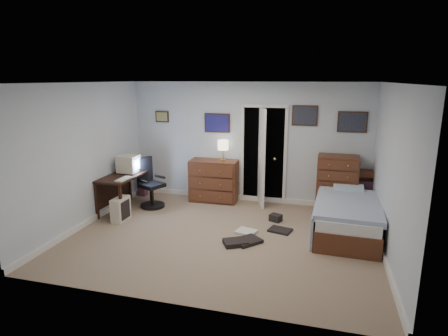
% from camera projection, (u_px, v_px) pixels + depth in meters
% --- Properties ---
extents(floor, '(5.00, 4.00, 0.02)m').
position_uv_depth(floor, '(222.00, 237.00, 6.24)').
color(floor, gray).
rests_on(floor, ground).
extents(computer_desk, '(0.61, 1.28, 0.73)m').
position_uv_depth(computer_desk, '(121.00, 182.00, 7.39)').
color(computer_desk, black).
rests_on(computer_desk, floor).
extents(crt_monitor, '(0.39, 0.36, 0.35)m').
position_uv_depth(crt_monitor, '(129.00, 164.00, 7.42)').
color(crt_monitor, beige).
rests_on(crt_monitor, computer_desk).
extents(keyboard, '(0.15, 0.39, 0.02)m').
position_uv_depth(keyboard, '(123.00, 179.00, 6.95)').
color(keyboard, beige).
rests_on(keyboard, computer_desk).
extents(pc_tower, '(0.21, 0.41, 0.44)m').
position_uv_depth(pc_tower, '(121.00, 209.00, 6.88)').
color(pc_tower, beige).
rests_on(pc_tower, floor).
extents(office_chair, '(0.65, 0.65, 1.01)m').
position_uv_depth(office_chair, '(150.00, 188.00, 7.61)').
color(office_chair, black).
rests_on(office_chair, floor).
extents(media_stack, '(0.17, 0.17, 0.85)m').
position_uv_depth(media_stack, '(142.00, 177.00, 8.32)').
color(media_stack, maroon).
rests_on(media_stack, floor).
extents(low_dresser, '(1.02, 0.54, 0.89)m').
position_uv_depth(low_dresser, '(214.00, 181.00, 7.96)').
color(low_dresser, brown).
rests_on(low_dresser, floor).
extents(table_lamp, '(0.23, 0.23, 0.43)m').
position_uv_depth(table_lamp, '(223.00, 146.00, 7.74)').
color(table_lamp, gold).
rests_on(table_lamp, low_dresser).
extents(doorway, '(0.96, 1.12, 2.05)m').
position_uv_depth(doorway, '(266.00, 153.00, 8.04)').
color(doorway, black).
rests_on(doorway, floor).
extents(tall_dresser, '(0.78, 0.47, 1.13)m').
position_uv_depth(tall_dresser, '(337.00, 184.00, 7.28)').
color(tall_dresser, brown).
rests_on(tall_dresser, floor).
extents(headboard_bookcase, '(0.94, 0.27, 0.84)m').
position_uv_depth(headboard_bookcase, '(366.00, 190.00, 7.27)').
color(headboard_bookcase, brown).
rests_on(headboard_bookcase, floor).
extents(bed, '(1.12, 1.98, 0.63)m').
position_uv_depth(bed, '(346.00, 216.00, 6.32)').
color(bed, brown).
rests_on(bed, floor).
extents(wall_posters, '(4.38, 0.04, 0.60)m').
position_uv_depth(wall_posters, '(275.00, 120.00, 7.54)').
color(wall_posters, '#331E11').
rests_on(wall_posters, floor).
extents(floor_clutter, '(1.06, 1.49, 0.13)m').
position_uv_depth(floor_clutter, '(254.00, 234.00, 6.23)').
color(floor_clutter, black).
rests_on(floor_clutter, floor).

